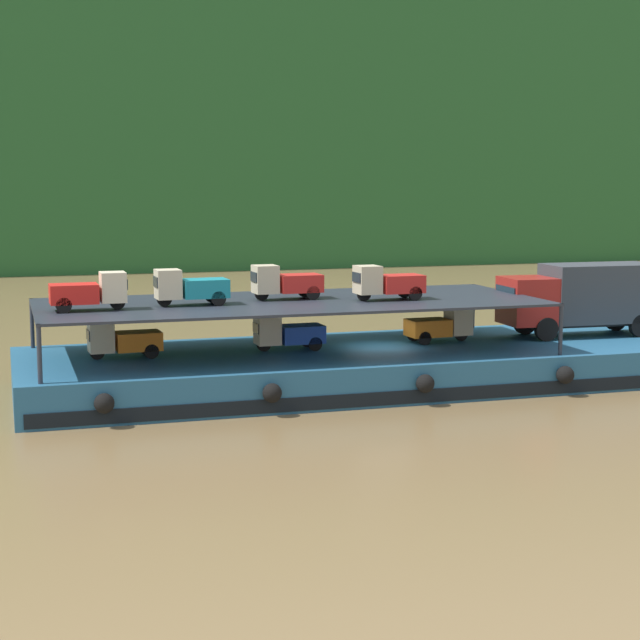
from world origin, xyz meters
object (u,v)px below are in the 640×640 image
mini_truck_upper_bow (387,283)px  covered_lorry (583,297)px  mini_truck_upper_stern (90,292)px  cargo_barge (382,365)px  mini_truck_lower_aft (288,333)px  mini_truck_upper_mid (190,287)px  mini_truck_lower_stern (123,340)px  mini_truck_lower_mid (440,326)px  mini_truck_upper_fore (286,282)px

mini_truck_upper_bow → covered_lorry: bearing=6.8°
mini_truck_upper_stern → cargo_barge: bearing=3.5°
covered_lorry → mini_truck_lower_aft: bearing=-180.0°
cargo_barge → mini_truck_upper_stern: size_ratio=10.44×
mini_truck_lower_aft → mini_truck_upper_bow: (3.76, -1.12, 2.00)m
mini_truck_upper_mid → mini_truck_upper_stern: bearing=-172.6°
mini_truck_lower_stern → mini_truck_upper_bow: mini_truck_upper_bow is taller
mini_truck_lower_mid → mini_truck_upper_mid: bearing=-176.0°
mini_truck_lower_aft → mini_truck_lower_mid: (6.62, 0.17, 0.00)m
mini_truck_lower_aft → mini_truck_upper_fore: mini_truck_upper_fore is taller
covered_lorry → cargo_barge: bearing=-177.8°
mini_truck_lower_stern → mini_truck_lower_aft: bearing=-0.5°
covered_lorry → mini_truck_lower_aft: covered_lorry is taller
covered_lorry → mini_truck_lower_mid: bearing=178.6°
mini_truck_lower_stern → cargo_barge: bearing=-2.3°
mini_truck_lower_stern → mini_truck_upper_fore: (6.43, 0.19, 2.00)m
mini_truck_lower_stern → mini_truck_upper_fore: 6.74m
mini_truck_lower_mid → mini_truck_upper_mid: size_ratio=1.00×
mini_truck_lower_aft → mini_truck_upper_mid: mini_truck_upper_mid is taller
mini_truck_lower_mid → cargo_barge: bearing=-169.5°
mini_truck_lower_mid → mini_truck_upper_fore: bearing=179.2°
mini_truck_lower_aft → mini_truck_upper_bow: 4.41m
mini_truck_lower_mid → mini_truck_upper_mid: 10.81m
covered_lorry → mini_truck_lower_stern: size_ratio=2.84×
mini_truck_upper_mid → covered_lorry: bearing=2.0°
covered_lorry → mini_truck_lower_aft: (-13.23, -0.01, -1.00)m
cargo_barge → mini_truck_upper_stern: (-11.56, -0.72, 3.44)m
mini_truck_upper_mid → mini_truck_upper_bow: bearing=-4.0°
mini_truck_upper_stern → mini_truck_upper_fore: size_ratio=0.99×
cargo_barge → mini_truck_upper_mid: 8.54m
mini_truck_upper_mid → cargo_barge: bearing=1.7°
cargo_barge → mini_truck_lower_mid: mini_truck_lower_mid is taller
mini_truck_lower_stern → mini_truck_upper_mid: mini_truck_upper_mid is taller
mini_truck_lower_aft → mini_truck_upper_mid: 4.48m
mini_truck_lower_mid → mini_truck_upper_fore: size_ratio=1.00×
covered_lorry → mini_truck_upper_fore: size_ratio=2.85×
covered_lorry → mini_truck_upper_mid: 17.24m
cargo_barge → covered_lorry: bearing=2.2°
covered_lorry → mini_truck_upper_bow: (-9.47, -1.13, 1.00)m
cargo_barge → covered_lorry: size_ratio=3.63×
cargo_barge → mini_truck_lower_aft: (-3.84, 0.35, 1.44)m
mini_truck_upper_mid → mini_truck_upper_fore: size_ratio=1.00×
covered_lorry → mini_truck_upper_fore: 13.28m
mini_truck_lower_stern → mini_truck_upper_stern: bearing=-138.7°
cargo_barge → mini_truck_upper_fore: bearing=171.1°
mini_truck_lower_mid → mini_truck_upper_fore: mini_truck_upper_fore is taller
mini_truck_lower_mid → mini_truck_upper_bow: (-2.86, -1.29, 2.00)m
mini_truck_lower_mid → mini_truck_upper_bow: 3.72m
mini_truck_lower_aft → mini_truck_lower_mid: same height
mini_truck_lower_mid → mini_truck_upper_mid: mini_truck_upper_mid is taller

